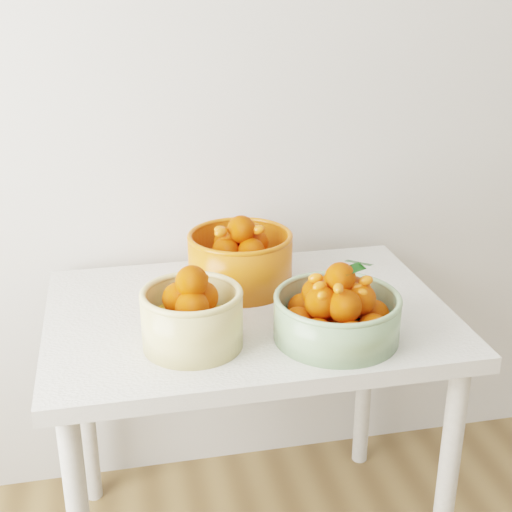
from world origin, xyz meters
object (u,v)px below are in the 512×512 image
at_px(table, 248,343).
at_px(bowl_green, 337,313).
at_px(bowl_cream, 192,316).
at_px(bowl_orange, 240,258).

bearing_deg(table, bowl_green, -47.57).
xyz_separation_m(table, bowl_cream, (-0.16, -0.15, 0.17)).
relative_size(table, bowl_orange, 2.73).
bearing_deg(bowl_orange, table, -93.16).
relative_size(bowl_green, bowl_orange, 0.98).
distance_m(bowl_green, bowl_orange, 0.37).
distance_m(table, bowl_green, 0.30).
height_order(table, bowl_green, bowl_green).
relative_size(table, bowl_green, 2.80).
height_order(table, bowl_orange, bowl_orange).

